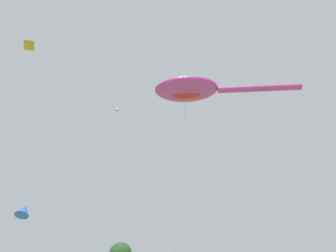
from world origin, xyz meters
TOP-DOWN VIEW (x-y plane):
  - big_show_kite at (4.59, 9.58)m, footprint 8.99×10.00m
  - small_kite_bird_shape at (-5.67, 19.89)m, footprint 2.34×0.98m
  - small_kite_streamer_purple at (10.28, 28.74)m, footprint 2.80×2.27m
  - small_kite_stunt_black at (-2.02, 20.95)m, footprint 4.63×1.67m

SIDE VIEW (x-z plane):
  - small_kite_stunt_black at x=-2.02m, z-range 3.10..10.58m
  - big_show_kite at x=4.59m, z-range 7.49..23.98m
  - small_kite_bird_shape at x=-5.67m, z-range 8.63..29.72m
  - small_kite_streamer_purple at x=10.28m, z-range 12.35..38.40m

